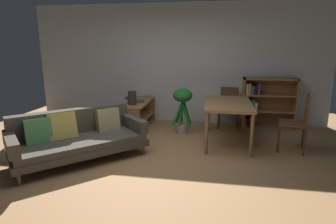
{
  "coord_description": "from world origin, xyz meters",
  "views": [
    {
      "loc": [
        0.91,
        -3.73,
        1.75
      ],
      "look_at": [
        0.15,
        0.67,
        0.68
      ],
      "focal_mm": 29.49,
      "sensor_mm": 36.0,
      "label": 1
    }
  ],
  "objects_px": {
    "dining_chair_near": "(298,120)",
    "open_laptop": "(136,100)",
    "media_console": "(138,116)",
    "desk_speaker": "(132,98)",
    "dining_table": "(228,106)",
    "dining_chair_far": "(229,105)",
    "potted_floor_plant": "(183,104)",
    "fabric_couch": "(77,136)",
    "bookshelf": "(264,103)"
  },
  "relations": [
    {
      "from": "media_console",
      "to": "dining_table",
      "type": "xyz_separation_m",
      "value": [
        1.88,
        -0.62,
        0.41
      ]
    },
    {
      "from": "open_laptop",
      "to": "media_console",
      "type": "bearing_deg",
      "value": -44.83
    },
    {
      "from": "media_console",
      "to": "dining_chair_far",
      "type": "relative_size",
      "value": 1.58
    },
    {
      "from": "potted_floor_plant",
      "to": "bookshelf",
      "type": "distance_m",
      "value": 1.91
    },
    {
      "from": "potted_floor_plant",
      "to": "dining_table",
      "type": "relative_size",
      "value": 0.67
    },
    {
      "from": "media_console",
      "to": "desk_speaker",
      "type": "relative_size",
      "value": 4.93
    },
    {
      "from": "desk_speaker",
      "to": "bookshelf",
      "type": "distance_m",
      "value": 2.89
    },
    {
      "from": "media_console",
      "to": "dining_chair_far",
      "type": "height_order",
      "value": "dining_chair_far"
    },
    {
      "from": "media_console",
      "to": "dining_table",
      "type": "distance_m",
      "value": 2.02
    },
    {
      "from": "media_console",
      "to": "open_laptop",
      "type": "height_order",
      "value": "open_laptop"
    },
    {
      "from": "open_laptop",
      "to": "bookshelf",
      "type": "relative_size",
      "value": 0.43
    },
    {
      "from": "potted_floor_plant",
      "to": "dining_table",
      "type": "height_order",
      "value": "potted_floor_plant"
    },
    {
      "from": "potted_floor_plant",
      "to": "bookshelf",
      "type": "xyz_separation_m",
      "value": [
        1.72,
        0.82,
        -0.08
      ]
    },
    {
      "from": "media_console",
      "to": "open_laptop",
      "type": "relative_size",
      "value": 2.86
    },
    {
      "from": "fabric_couch",
      "to": "dining_chair_far",
      "type": "bearing_deg",
      "value": 42.47
    },
    {
      "from": "potted_floor_plant",
      "to": "dining_chair_near",
      "type": "relative_size",
      "value": 0.95
    },
    {
      "from": "desk_speaker",
      "to": "dining_table",
      "type": "relative_size",
      "value": 0.2
    },
    {
      "from": "open_laptop",
      "to": "dining_chair_near",
      "type": "relative_size",
      "value": 0.49
    },
    {
      "from": "desk_speaker",
      "to": "dining_chair_far",
      "type": "distance_m",
      "value": 2.13
    },
    {
      "from": "media_console",
      "to": "dining_table",
      "type": "bearing_deg",
      "value": -18.39
    },
    {
      "from": "bookshelf",
      "to": "dining_chair_far",
      "type": "bearing_deg",
      "value": -169.59
    },
    {
      "from": "media_console",
      "to": "bookshelf",
      "type": "xyz_separation_m",
      "value": [
        2.71,
        0.61,
        0.26
      ]
    },
    {
      "from": "dining_chair_near",
      "to": "bookshelf",
      "type": "bearing_deg",
      "value": 101.52
    },
    {
      "from": "dining_chair_far",
      "to": "dining_table",
      "type": "bearing_deg",
      "value": -93.4
    },
    {
      "from": "desk_speaker",
      "to": "dining_chair_near",
      "type": "distance_m",
      "value": 3.11
    },
    {
      "from": "dining_chair_far",
      "to": "media_console",
      "type": "bearing_deg",
      "value": -166.58
    },
    {
      "from": "dining_chair_near",
      "to": "fabric_couch",
      "type": "bearing_deg",
      "value": -165.82
    },
    {
      "from": "media_console",
      "to": "open_laptop",
      "type": "xyz_separation_m",
      "value": [
        -0.06,
        0.06,
        0.33
      ]
    },
    {
      "from": "dining_chair_near",
      "to": "dining_chair_far",
      "type": "height_order",
      "value": "dining_chair_near"
    },
    {
      "from": "potted_floor_plant",
      "to": "media_console",
      "type": "bearing_deg",
      "value": 167.79
    },
    {
      "from": "fabric_couch",
      "to": "dining_chair_far",
      "type": "distance_m",
      "value": 3.31
    },
    {
      "from": "dining_table",
      "to": "bookshelf",
      "type": "distance_m",
      "value": 1.49
    },
    {
      "from": "dining_chair_far",
      "to": "bookshelf",
      "type": "height_order",
      "value": "bookshelf"
    },
    {
      "from": "dining_chair_near",
      "to": "dining_chair_far",
      "type": "bearing_deg",
      "value": 128.58
    },
    {
      "from": "dining_chair_near",
      "to": "open_laptop",
      "type": "bearing_deg",
      "value": 162.94
    },
    {
      "from": "open_laptop",
      "to": "dining_chair_far",
      "type": "height_order",
      "value": "dining_chair_far"
    },
    {
      "from": "fabric_couch",
      "to": "dining_table",
      "type": "distance_m",
      "value": 2.66
    },
    {
      "from": "desk_speaker",
      "to": "potted_floor_plant",
      "type": "relative_size",
      "value": 0.3
    },
    {
      "from": "open_laptop",
      "to": "desk_speaker",
      "type": "bearing_deg",
      "value": -85.05
    },
    {
      "from": "dining_table",
      "to": "desk_speaker",
      "type": "bearing_deg",
      "value": 169.93
    },
    {
      "from": "fabric_couch",
      "to": "media_console",
      "type": "xyz_separation_m",
      "value": [
        0.5,
        1.77,
        -0.09
      ]
    },
    {
      "from": "fabric_couch",
      "to": "bookshelf",
      "type": "relative_size",
      "value": 1.83
    },
    {
      "from": "media_console",
      "to": "desk_speaker",
      "type": "distance_m",
      "value": 0.53
    },
    {
      "from": "open_laptop",
      "to": "dining_chair_far",
      "type": "bearing_deg",
      "value": 11.33
    },
    {
      "from": "media_console",
      "to": "dining_chair_near",
      "type": "distance_m",
      "value": 3.16
    },
    {
      "from": "media_console",
      "to": "potted_floor_plant",
      "type": "height_order",
      "value": "potted_floor_plant"
    },
    {
      "from": "desk_speaker",
      "to": "dining_chair_far",
      "type": "bearing_deg",
      "value": 20.76
    },
    {
      "from": "desk_speaker",
      "to": "dining_chair_near",
      "type": "bearing_deg",
      "value": -11.09
    },
    {
      "from": "open_laptop",
      "to": "dining_table",
      "type": "bearing_deg",
      "value": -19.47
    },
    {
      "from": "dining_table",
      "to": "dining_chair_near",
      "type": "distance_m",
      "value": 1.18
    }
  ]
}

